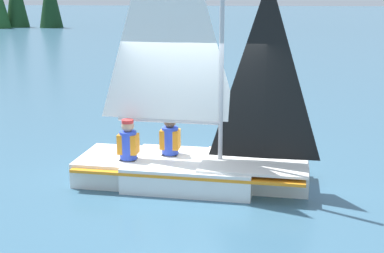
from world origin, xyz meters
name	(u,v)px	position (x,y,z in m)	size (l,w,h in m)	color
ground_plane	(192,183)	(0.00, 0.00, 0.00)	(260.00, 260.00, 0.00)	#38607A
sailboat_main	(191,146)	(-0.02, 0.00, 0.69)	(4.19, 1.83, 5.47)	white
sailor_helm	(170,144)	(-0.43, 0.24, 0.63)	(0.35, 0.32, 1.16)	black
sailor_crew	(128,149)	(-1.12, -0.15, 0.63)	(0.35, 0.32, 1.16)	black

